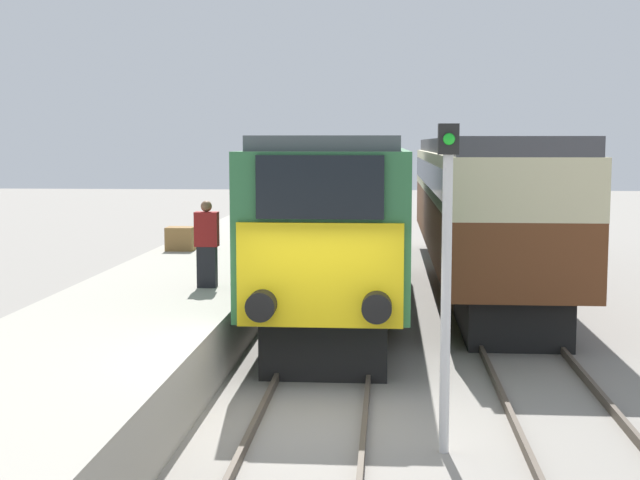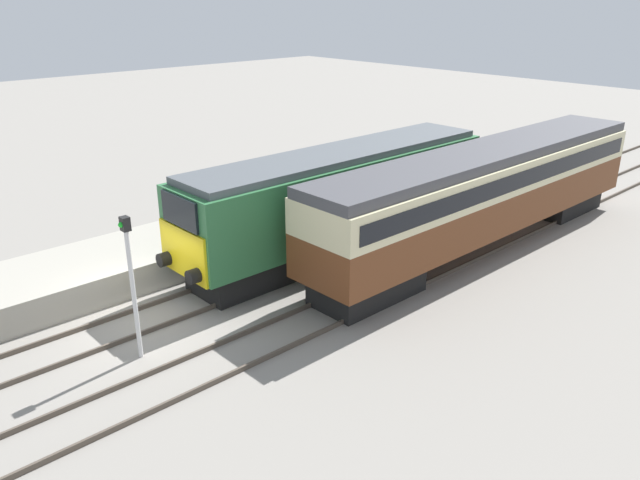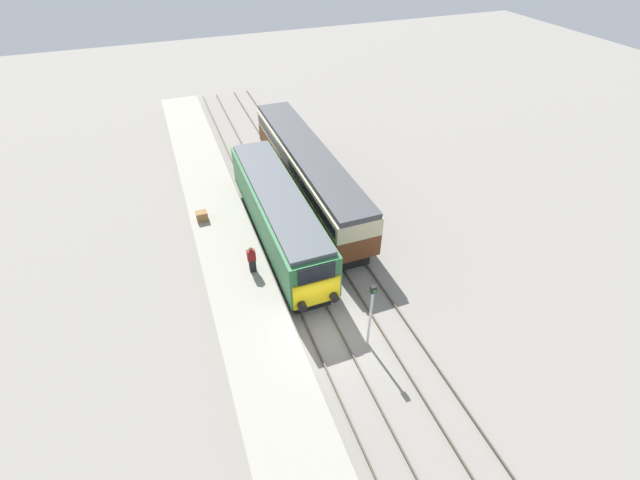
% 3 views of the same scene
% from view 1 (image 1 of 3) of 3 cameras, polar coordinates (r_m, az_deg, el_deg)
% --- Properties ---
extents(ground_plane, '(120.00, 120.00, 0.00)m').
position_cam_1_polar(ground_plane, '(12.12, -0.59, -11.72)').
color(ground_plane, gray).
extents(platform_left, '(3.50, 50.00, 1.00)m').
position_cam_1_polar(platform_left, '(20.21, -7.98, -3.05)').
color(platform_left, '#9E998C').
rests_on(platform_left, ground_plane).
extents(rails_near_track, '(1.51, 60.00, 0.14)m').
position_cam_1_polar(rails_near_track, '(16.92, 0.89, -6.29)').
color(rails_near_track, '#4C4238').
rests_on(rails_near_track, ground_plane).
extents(rails_far_track, '(1.50, 60.00, 0.14)m').
position_cam_1_polar(rails_far_track, '(17.06, 12.44, -6.33)').
color(rails_far_track, '#4C4238').
rests_on(rails_far_track, ground_plane).
extents(locomotive, '(2.70, 13.67, 3.85)m').
position_cam_1_polar(locomotive, '(19.75, 1.46, 1.59)').
color(locomotive, black).
rests_on(locomotive, ground_plane).
extents(passenger_carriage, '(2.75, 17.03, 3.85)m').
position_cam_1_polar(passenger_carriage, '(24.04, 10.11, 2.78)').
color(passenger_carriage, black).
rests_on(passenger_carriage, ground_plane).
extents(person_on_platform, '(0.44, 0.26, 1.66)m').
position_cam_1_polar(person_on_platform, '(17.02, -7.25, -0.29)').
color(person_on_platform, black).
rests_on(person_on_platform, platform_left).
extents(signal_post, '(0.24, 0.28, 3.96)m').
position_cam_1_polar(signal_post, '(10.66, 8.10, -1.29)').
color(signal_post, silver).
rests_on(signal_post, ground_plane).
extents(luggage_crate, '(0.70, 0.56, 0.60)m').
position_cam_1_polar(luggage_crate, '(23.07, -8.92, 0.08)').
color(luggage_crate, olive).
rests_on(luggage_crate, platform_left).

